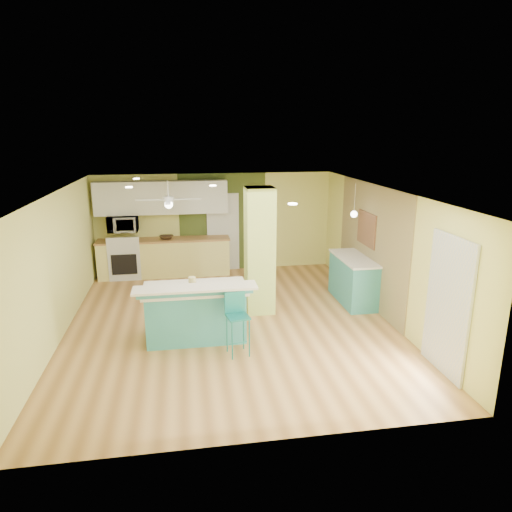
% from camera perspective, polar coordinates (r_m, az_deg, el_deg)
% --- Properties ---
extents(floor, '(6.00, 7.00, 0.01)m').
position_cam_1_polar(floor, '(8.80, -3.23, -8.31)').
color(floor, '#9A6735').
rests_on(floor, ground).
extents(ceiling, '(6.00, 7.00, 0.01)m').
position_cam_1_polar(ceiling, '(8.12, -3.50, 8.13)').
color(ceiling, white).
rests_on(ceiling, wall_back).
extents(wall_back, '(6.00, 0.01, 2.50)m').
position_cam_1_polar(wall_back, '(11.77, -5.15, 4.18)').
color(wall_back, '#E3E27A').
rests_on(wall_back, floor).
extents(wall_front, '(6.00, 0.01, 2.50)m').
position_cam_1_polar(wall_front, '(5.12, 0.83, -11.05)').
color(wall_front, '#E3E27A').
rests_on(wall_front, floor).
extents(wall_left, '(0.01, 7.00, 2.50)m').
position_cam_1_polar(wall_left, '(8.62, -23.66, -1.26)').
color(wall_left, '#E3E27A').
rests_on(wall_left, floor).
extents(wall_right, '(0.01, 7.00, 2.50)m').
position_cam_1_polar(wall_right, '(9.16, 15.67, 0.42)').
color(wall_right, '#E3E27A').
rests_on(wall_right, floor).
extents(wood_panel, '(0.02, 3.40, 2.50)m').
position_cam_1_polar(wood_panel, '(9.68, 14.12, 1.32)').
color(wood_panel, olive).
rests_on(wood_panel, floor).
extents(olive_accent, '(2.20, 0.02, 2.50)m').
position_cam_1_polar(olive_accent, '(11.77, -4.17, 4.20)').
color(olive_accent, '#415020').
rests_on(olive_accent, floor).
extents(interior_door, '(0.82, 0.05, 2.00)m').
position_cam_1_polar(interior_door, '(11.79, -4.14, 2.99)').
color(interior_door, silver).
rests_on(interior_door, floor).
extents(french_door, '(0.04, 1.08, 2.10)m').
position_cam_1_polar(french_door, '(7.28, 22.82, -5.76)').
color(french_door, silver).
rests_on(french_door, floor).
extents(column, '(0.55, 0.55, 2.50)m').
position_cam_1_polar(column, '(8.93, 0.45, 0.63)').
color(column, '#B8CE5F').
rests_on(column, floor).
extents(kitchen_run, '(3.25, 0.63, 0.94)m').
position_cam_1_polar(kitchen_run, '(11.63, -11.34, -0.14)').
color(kitchen_run, '#E6DA78').
rests_on(kitchen_run, floor).
extents(stove, '(0.76, 0.66, 1.08)m').
position_cam_1_polar(stove, '(11.71, -15.99, -0.40)').
color(stove, silver).
rests_on(stove, floor).
extents(upper_cabinets, '(3.20, 0.34, 0.80)m').
position_cam_1_polar(upper_cabinets, '(11.45, -11.72, 7.17)').
color(upper_cabinets, silver).
rests_on(upper_cabinets, wall_back).
extents(microwave, '(0.70, 0.48, 0.39)m').
position_cam_1_polar(microwave, '(11.51, -16.31, 3.88)').
color(microwave, silver).
rests_on(microwave, wall_back).
extents(ceiling_fan, '(1.41, 1.41, 0.61)m').
position_cam_1_polar(ceiling_fan, '(10.12, -10.89, 6.89)').
color(ceiling_fan, silver).
rests_on(ceiling_fan, ceiling).
extents(pendant_lamp, '(0.14, 0.14, 0.69)m').
position_cam_1_polar(pendant_lamp, '(9.56, 12.15, 5.16)').
color(pendant_lamp, silver).
rests_on(pendant_lamp, ceiling).
extents(wall_decor, '(0.03, 0.90, 0.70)m').
position_cam_1_polar(wall_decor, '(9.79, 13.66, 3.31)').
color(wall_decor, brown).
rests_on(wall_decor, wood_panel).
extents(peninsula, '(2.02, 1.07, 1.08)m').
position_cam_1_polar(peninsula, '(8.05, -7.53, -6.86)').
color(peninsula, teal).
rests_on(peninsula, floor).
extents(bar_stool, '(0.40, 0.40, 1.03)m').
position_cam_1_polar(bar_stool, '(7.40, -2.45, -7.18)').
color(bar_stool, '#1B787C').
rests_on(bar_stool, floor).
extents(side_counter, '(0.64, 1.52, 0.98)m').
position_cam_1_polar(side_counter, '(9.87, 12.09, -2.88)').
color(side_counter, teal).
rests_on(side_counter, floor).
extents(fruit_bowl, '(0.36, 0.36, 0.08)m').
position_cam_1_polar(fruit_bowl, '(11.48, -11.14, 2.30)').
color(fruit_bowl, '#362516').
rests_on(fruit_bowl, kitchen_run).
extents(canister, '(0.13, 0.13, 0.17)m').
position_cam_1_polar(canister, '(7.94, -7.98, -3.19)').
color(canister, gold).
rests_on(canister, peninsula).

